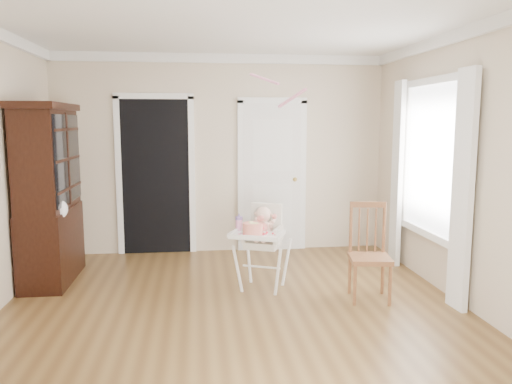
{
  "coord_description": "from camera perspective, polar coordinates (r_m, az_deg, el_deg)",
  "views": [
    {
      "loc": [
        -0.34,
        -4.38,
        1.8
      ],
      "look_at": [
        0.26,
        0.71,
        1.08
      ],
      "focal_mm": 35.0,
      "sensor_mm": 36.0,
      "label": 1
    }
  ],
  "objects": [
    {
      "name": "floor",
      "position": [
        4.75,
        -2.23,
        -14.27
      ],
      "size": [
        5.0,
        5.0,
        0.0
      ],
      "primitive_type": "plane",
      "color": "brown",
      "rests_on": "ground"
    },
    {
      "name": "doorway",
      "position": [
        6.92,
        -11.39,
        2.14
      ],
      "size": [
        1.06,
        0.05,
        2.22
      ],
      "color": "black",
      "rests_on": "wall_back"
    },
    {
      "name": "china_cabinet",
      "position": [
        6.03,
        -22.55,
        -0.19
      ],
      "size": [
        0.53,
        1.19,
        2.0
      ],
      "color": "black",
      "rests_on": "floor"
    },
    {
      "name": "closet_door",
      "position": [
        6.98,
        1.85,
        1.65
      ],
      "size": [
        0.96,
        0.09,
        2.13
      ],
      "color": "white",
      "rests_on": "wall_back"
    },
    {
      "name": "ceiling",
      "position": [
        4.48,
        -2.43,
        19.6
      ],
      "size": [
        5.0,
        5.0,
        0.0
      ],
      "primitive_type": "plane",
      "rotation": [
        3.14,
        0.0,
        0.0
      ],
      "color": "white",
      "rests_on": "wall_back"
    },
    {
      "name": "wall_right",
      "position": [
        5.11,
        23.75,
        2.29
      ],
      "size": [
        0.0,
        5.0,
        5.0
      ],
      "primitive_type": "plane",
      "rotation": [
        1.57,
        0.0,
        -1.57
      ],
      "color": "beige",
      "rests_on": "floor"
    },
    {
      "name": "dining_chair",
      "position": [
        5.24,
        12.83,
        -7.03
      ],
      "size": [
        0.46,
        0.46,
        0.98
      ],
      "rotation": [
        0.0,
        0.0,
        -0.16
      ],
      "color": "brown",
      "rests_on": "floor"
    },
    {
      "name": "crown_molding",
      "position": [
        4.47,
        -2.43,
        18.84
      ],
      "size": [
        4.5,
        5.0,
        0.12
      ],
      "primitive_type": null,
      "color": "white",
      "rests_on": "ceiling"
    },
    {
      "name": "baby",
      "position": [
        5.36,
        0.84,
        -3.77
      ],
      "size": [
        0.24,
        0.26,
        0.39
      ],
      "rotation": [
        0.0,
        0.0,
        -0.4
      ],
      "color": "beige",
      "rests_on": "high_chair"
    },
    {
      "name": "cake",
      "position": [
        5.12,
        -0.36,
        -4.22
      ],
      "size": [
        0.27,
        0.27,
        0.13
      ],
      "color": "silver",
      "rests_on": "high_chair"
    },
    {
      "name": "streamer",
      "position": [
        5.15,
        0.93,
        12.8
      ],
      "size": [
        0.25,
        0.45,
        0.15
      ],
      "primitive_type": null,
      "rotation": [
        0.26,
        0.0,
        0.47
      ],
      "color": "pink",
      "rests_on": "ceiling"
    },
    {
      "name": "window_right",
      "position": [
        5.78,
        19.1,
        2.49
      ],
      "size": [
        0.13,
        1.84,
        2.3
      ],
      "color": "white",
      "rests_on": "wall_right"
    },
    {
      "name": "high_chair",
      "position": [
        5.37,
        0.75,
        -5.12
      ],
      "size": [
        0.74,
        0.82,
        0.94
      ],
      "rotation": [
        0.0,
        0.0,
        -0.4
      ],
      "color": "white",
      "rests_on": "floor"
    },
    {
      "name": "sippy_cup",
      "position": [
        5.32,
        -1.95,
        -3.56
      ],
      "size": [
        0.08,
        0.08,
        0.19
      ],
      "rotation": [
        0.0,
        0.0,
        -0.4
      ],
      "color": "#F294C3",
      "rests_on": "high_chair"
    },
    {
      "name": "wall_back",
      "position": [
        6.9,
        -3.95,
        4.27
      ],
      "size": [
        4.5,
        0.0,
        4.5
      ],
      "primitive_type": "plane",
      "rotation": [
        1.57,
        0.0,
        0.0
      ],
      "color": "beige",
      "rests_on": "floor"
    }
  ]
}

